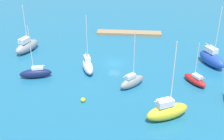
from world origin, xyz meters
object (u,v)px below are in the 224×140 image
object	(u,v)px
pier_dock	(129,33)
sailboat_red_mid_basin	(195,80)
sailboat_gray_along_channel	(132,81)
sailboat_blue_center_basin	(212,58)
sailboat_navy_far_north	(36,73)
sailboat_white_lone_south	(88,65)
sailboat_gray_off_beacon	(27,46)
mooring_buoy_yellow	(83,100)
sailboat_yellow_by_breakwater	(167,111)

from	to	relation	value
pier_dock	sailboat_red_mid_basin	world-z (taller)	sailboat_red_mid_basin
sailboat_gray_along_channel	sailboat_blue_center_basin	world-z (taller)	sailboat_blue_center_basin
sailboat_blue_center_basin	sailboat_navy_far_north	xyz separation A→B (m)	(37.94, 8.82, -0.58)
sailboat_white_lone_south	sailboat_gray_along_channel	bearing A→B (deg)	40.20
pier_dock	sailboat_blue_center_basin	size ratio (longest dim) A/B	1.32
sailboat_gray_off_beacon	mooring_buoy_yellow	bearing A→B (deg)	-117.97
pier_dock	sailboat_gray_along_channel	size ratio (longest dim) A/B	1.55
sailboat_gray_along_channel	sailboat_gray_off_beacon	bearing A→B (deg)	106.04
sailboat_navy_far_north	sailboat_gray_off_beacon	distance (m)	14.14
sailboat_gray_along_channel	sailboat_blue_center_basin	size ratio (longest dim) A/B	0.85
sailboat_navy_far_north	mooring_buoy_yellow	bearing A→B (deg)	129.99
pier_dock	sailboat_yellow_by_breakwater	distance (m)	39.36
sailboat_white_lone_south	sailboat_blue_center_basin	bearing A→B (deg)	81.94
sailboat_blue_center_basin	sailboat_gray_off_beacon	xyz separation A→B (m)	(44.08, -3.92, -0.18)
sailboat_gray_along_channel	sailboat_navy_far_north	bearing A→B (deg)	129.40
sailboat_red_mid_basin	sailboat_gray_off_beacon	size ratio (longest dim) A/B	0.76
sailboat_red_mid_basin	sailboat_navy_far_north	size ratio (longest dim) A/B	0.77
sailboat_white_lone_south	sailboat_yellow_by_breakwater	size ratio (longest dim) A/B	0.91
sailboat_navy_far_north	mooring_buoy_yellow	world-z (taller)	sailboat_navy_far_north
pier_dock	mooring_buoy_yellow	world-z (taller)	mooring_buoy_yellow
sailboat_blue_center_basin	mooring_buoy_yellow	distance (m)	31.62
sailboat_red_mid_basin	sailboat_white_lone_south	bearing A→B (deg)	45.67
pier_dock	sailboat_yellow_by_breakwater	size ratio (longest dim) A/B	1.29
sailboat_red_mid_basin	sailboat_white_lone_south	world-z (taller)	sailboat_white_lone_south
sailboat_gray_along_channel	mooring_buoy_yellow	bearing A→B (deg)	169.94
sailboat_white_lone_south	sailboat_yellow_by_breakwater	distance (m)	22.36
sailboat_red_mid_basin	sailboat_navy_far_north	xyz separation A→B (m)	(32.90, 0.03, 0.18)
sailboat_blue_center_basin	sailboat_yellow_by_breakwater	distance (m)	23.93
mooring_buoy_yellow	sailboat_gray_off_beacon	bearing A→B (deg)	-50.17
sailboat_blue_center_basin	mooring_buoy_yellow	world-z (taller)	sailboat_blue_center_basin
sailboat_red_mid_basin	mooring_buoy_yellow	world-z (taller)	sailboat_red_mid_basin
mooring_buoy_yellow	sailboat_white_lone_south	bearing A→B (deg)	-85.72
sailboat_red_mid_basin	sailboat_navy_far_north	distance (m)	32.90
sailboat_yellow_by_breakwater	sailboat_gray_off_beacon	bearing A→B (deg)	116.34
sailboat_gray_along_channel	sailboat_gray_off_beacon	world-z (taller)	sailboat_gray_along_channel
sailboat_yellow_by_breakwater	sailboat_white_lone_south	bearing A→B (deg)	108.76
sailboat_gray_along_channel	sailboat_yellow_by_breakwater	bearing A→B (deg)	-102.94
sailboat_red_mid_basin	sailboat_gray_off_beacon	xyz separation A→B (m)	(39.05, -12.70, 0.58)
pier_dock	sailboat_red_mid_basin	size ratio (longest dim) A/B	2.05
sailboat_yellow_by_breakwater	sailboat_gray_off_beacon	xyz separation A→B (m)	(32.39, -24.80, -0.08)
sailboat_white_lone_south	sailboat_gray_off_beacon	distance (m)	18.86
pier_dock	sailboat_blue_center_basin	distance (m)	26.14
sailboat_gray_along_channel	sailboat_red_mid_basin	distance (m)	12.91
sailboat_white_lone_south	pier_dock	bearing A→B (deg)	141.37
sailboat_red_mid_basin	sailboat_gray_along_channel	bearing A→B (deg)	64.90
sailboat_yellow_by_breakwater	sailboat_navy_far_north	distance (m)	28.90
pier_dock	sailboat_yellow_by_breakwater	xyz separation A→B (m)	(-7.45, 38.63, 1.24)
pier_dock	mooring_buoy_yellow	distance (m)	35.59
mooring_buoy_yellow	sailboat_red_mid_basin	bearing A→B (deg)	-159.04
pier_dock	sailboat_blue_center_basin	bearing A→B (deg)	137.16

